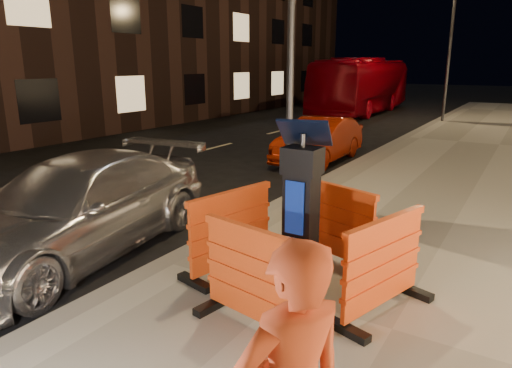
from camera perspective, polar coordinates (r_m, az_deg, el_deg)
The scene contains 13 objects.
ground_plane at distance 6.29m, azimuth -11.25°, elevation -10.75°, with size 120.00×120.00×0.00m, color black.
sidewalk at distance 4.95m, azimuth 16.59°, elevation -17.71°, with size 6.00×60.00×0.15m, color gray.
kerb at distance 6.26m, azimuth -11.29°, elevation -10.13°, with size 0.30×60.00×0.15m, color slate.
parking_kiosk at distance 5.10m, azimuth 5.65°, elevation -3.56°, with size 0.59×0.59×1.87m, color black.
barrier_front at distance 4.49m, azimuth 0.02°, elevation -11.88°, with size 1.34×0.55×1.04m, color #E44815.
barrier_back at distance 6.06m, azimuth 9.54°, elevation -4.82°, with size 1.34×0.55×1.04m, color #E44815.
barrier_kerbside at distance 5.69m, azimuth -3.11°, elevation -5.93°, with size 1.34×0.55×1.04m, color #E44815.
barrier_bldgside at distance 4.94m, azimuth 15.60°, elevation -9.84°, with size 1.34×0.55×1.04m, color #E44815.
car_silver at distance 7.26m, azimuth -21.03°, elevation -7.92°, with size 1.93×4.74×1.38m, color silver.
car_red at distance 13.03m, azimuth 7.83°, elevation 2.82°, with size 1.29×3.71×1.22m, color #901B05.
bus_doubledecker at distance 26.47m, azimuth 13.02°, elevation 8.67°, with size 2.49×10.62×2.96m, color #980310.
street_lamp_mid at distance 8.01m, azimuth 4.39°, elevation 18.12°, with size 0.12×0.12×6.00m, color #3F3F44.
street_lamp_far at distance 22.41m, azimuth 23.03°, elevation 14.92°, with size 0.12×0.12×6.00m, color #3F3F44.
Camera 1 is at (3.95, -4.09, 2.69)m, focal length 32.00 mm.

